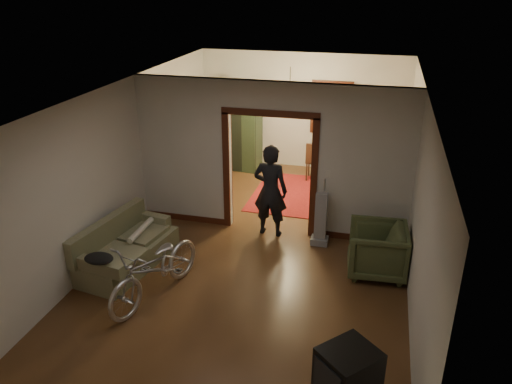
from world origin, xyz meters
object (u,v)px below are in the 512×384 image
(person, at_px, (270,191))
(desk, at_px, (338,162))
(locker, at_px, (240,130))
(bicycle, at_px, (156,268))
(sofa, at_px, (127,244))
(armchair, at_px, (377,250))

(person, relative_size, desk, 1.62)
(locker, bearing_deg, bicycle, -80.22)
(locker, bearing_deg, sofa, -89.41)
(bicycle, height_order, armchair, bicycle)
(sofa, xyz_separation_m, armchair, (3.95, 0.80, -0.00))
(locker, bearing_deg, desk, 5.82)
(armchair, height_order, person, person)
(sofa, bearing_deg, locker, 93.38)
(armchair, bearing_deg, desk, -169.18)
(armchair, distance_m, locker, 5.34)
(sofa, height_order, armchair, sofa)
(armchair, xyz_separation_m, person, (-1.95, 0.89, 0.45))
(sofa, xyz_separation_m, person, (2.00, 1.69, 0.45))
(armchair, relative_size, locker, 0.47)
(sofa, xyz_separation_m, desk, (2.92, 4.82, -0.02))
(sofa, relative_size, person, 1.04)
(bicycle, xyz_separation_m, armchair, (3.13, 1.48, -0.08))
(desk, bearing_deg, sofa, -109.00)
(sofa, height_order, person, person)
(bicycle, relative_size, person, 1.08)
(sofa, distance_m, armchair, 4.03)
(armchair, height_order, desk, armchair)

